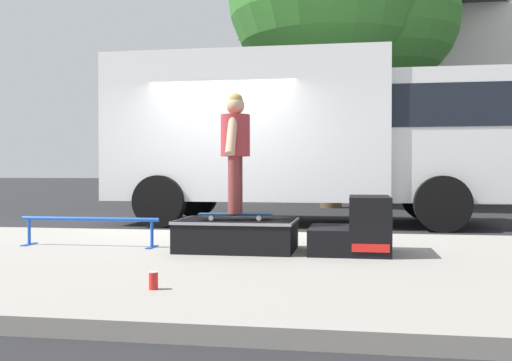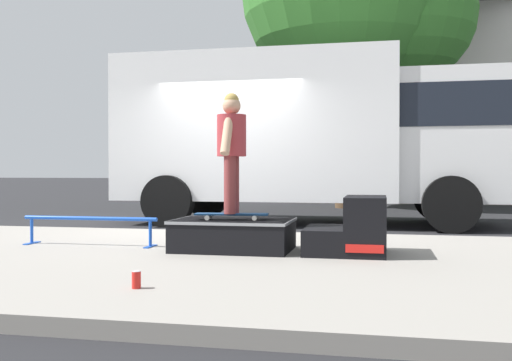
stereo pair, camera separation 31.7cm
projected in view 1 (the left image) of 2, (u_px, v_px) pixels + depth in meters
The scene contains 10 objects.
ground_plane at pixel (207, 235), 8.89m from camera, with size 140.00×140.00×0.00m, color black.
sidewalk_slab at pixel (134, 261), 5.93m from camera, with size 50.00×5.00×0.12m, color gray.
skate_box at pixel (237, 234), 6.28m from camera, with size 1.25×0.85×0.33m.
kicker_ramp at pixel (357, 229), 6.07m from camera, with size 0.82×0.82×0.59m.
grind_rail at pixel (89, 224), 6.62m from camera, with size 1.64×0.28×0.33m.
skateboard at pixel (235, 215), 6.22m from camera, with size 0.80×0.30×0.07m.
skater_kid at pixel (235, 143), 6.21m from camera, with size 0.31×0.66×1.28m.
soda_can at pixel (153, 281), 4.20m from camera, with size 0.07×0.07×0.13m.
box_truck at pixel (303, 132), 10.83m from camera, with size 6.91×2.63×3.05m.
house_behind at pixel (418, 81), 21.32m from camera, with size 9.54×8.23×8.40m.
Camera 1 is at (2.18, -8.63, 0.97)m, focal length 41.17 mm.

